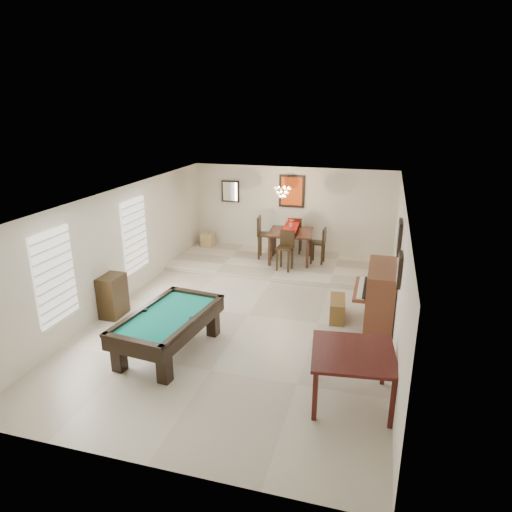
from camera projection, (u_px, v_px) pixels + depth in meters
The scene contains 26 objects.
ground_plane at pixel (248, 315), 9.88m from camera, with size 6.00×9.00×0.02m, color beige.
wall_back at pixel (292, 211), 13.56m from camera, with size 6.00×0.04×2.60m, color silver.
wall_front at pixel (138, 377), 5.35m from camera, with size 6.00×0.04×2.60m, color silver.
wall_left at pixel (120, 246), 10.23m from camera, with size 0.04×9.00×2.60m, color silver.
wall_right at pixel (399, 272), 8.69m from camera, with size 0.04×9.00×2.60m, color silver.
ceiling at pixel (248, 196), 9.04m from camera, with size 6.00×9.00×0.04m, color white.
dining_step at pixel (282, 264), 12.82m from camera, with size 6.00×2.50×0.12m, color beige.
window_left_front at pixel (55, 276), 8.18m from camera, with size 0.06×1.00×1.70m, color white.
window_left_rear at pixel (135, 235), 10.74m from camera, with size 0.06×1.00×1.70m, color white.
pool_table at pixel (169, 333), 8.32m from camera, with size 1.18×2.18×0.73m, color black, non-canonical shape.
square_table at pixel (352, 377), 6.90m from camera, with size 1.23×1.23×0.85m, color #350F0D, non-canonical shape.
upright_piano at pixel (373, 295), 9.33m from camera, with size 0.84×1.50×1.25m, color brown, non-canonical shape.
piano_bench at pixel (337, 309), 9.65m from camera, with size 0.31×0.80×0.44m, color brown.
apothecary_chest at pixel (113, 296), 9.71m from camera, with size 0.40×0.61×0.91m, color black.
dining_table at pixel (291, 244), 12.74m from camera, with size 1.18×1.18×0.98m, color black, non-canonical shape.
flower_vase at pixel (291, 223), 12.54m from camera, with size 0.14×0.14×0.25m, color #AE2A0E, non-canonical shape.
dining_chair_south at pixel (285, 251), 12.02m from camera, with size 0.39×0.39×1.06m, color black, non-canonical shape.
dining_chair_north at pixel (295, 235), 13.44m from camera, with size 0.40×0.40×1.08m, color black, non-canonical shape.
dining_chair_west at pixel (266, 238), 12.93m from camera, with size 0.45×0.45×1.21m, color black, non-canonical shape.
dining_chair_east at pixel (318, 245), 12.57m from camera, with size 0.37×0.37×1.00m, color black, non-canonical shape.
corner_bench at pixel (208, 239), 14.20m from camera, with size 0.36×0.44×0.40m, color tan.
chandelier at pixel (283, 188), 12.09m from camera, with size 0.44×0.44×0.60m, color #FFE5B2, non-canonical shape.
back_painting at pixel (292, 191), 13.33m from camera, with size 0.75×0.06×0.95m, color #D84C14.
back_mirror at pixel (230, 191), 13.85m from camera, with size 0.55×0.06×0.65m, color white.
right_picture_upper at pixel (400, 237), 8.78m from camera, with size 0.06×0.55×0.65m, color slate.
right_picture_lower at pixel (400, 270), 7.66m from camera, with size 0.06×0.45×0.55m, color gray.
Camera 1 is at (2.58, -8.57, 4.37)m, focal length 32.00 mm.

